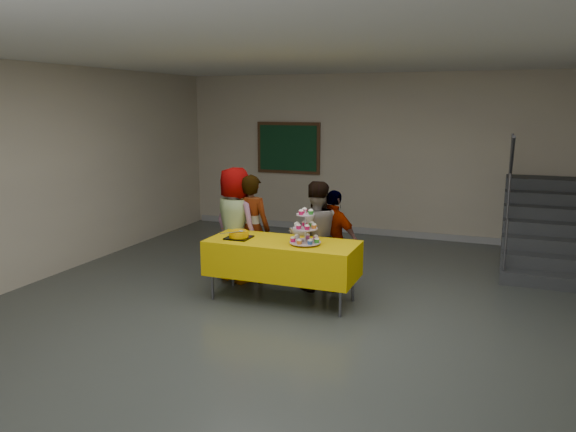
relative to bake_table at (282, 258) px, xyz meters
name	(u,v)px	position (x,y,z in m)	size (l,w,h in m)	color
room_shell	(293,135)	(0.50, -0.95, 1.57)	(10.00, 10.04, 3.02)	#4C514C
bake_table	(282,258)	(0.00, 0.00, 0.00)	(1.88, 0.78, 0.77)	#595960
cupcake_stand	(305,231)	(0.33, -0.06, 0.38)	(0.38, 0.38, 0.44)	silver
bear_cake	(239,234)	(-0.57, -0.06, 0.27)	(0.32, 0.36, 0.12)	black
schoolchild_a	(235,225)	(-0.91, 0.53, 0.24)	(0.78, 0.51, 1.60)	slate
schoolchild_b	(252,229)	(-0.68, 0.58, 0.20)	(0.55, 0.36, 1.51)	slate
schoolchild_c	(315,236)	(0.25, 0.56, 0.18)	(0.71, 0.55, 1.46)	slate
schoolchild_d	(334,240)	(0.45, 0.72, 0.11)	(0.78, 0.32, 1.33)	slate
staircase	(547,231)	(3.20, 3.16, -0.07)	(1.30, 2.40, 2.04)	#424447
noticeboard	(288,148)	(-1.46, 4.00, 1.04)	(1.30, 0.05, 1.00)	#472B16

